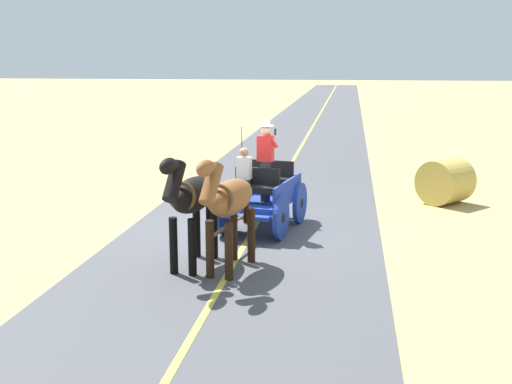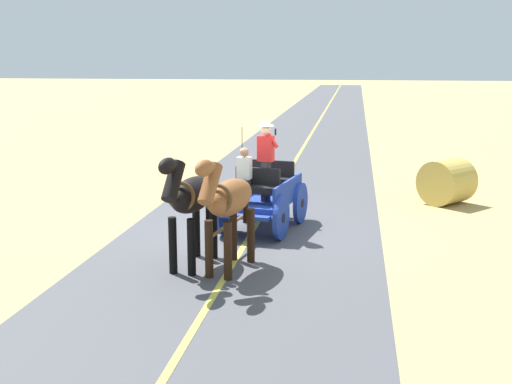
{
  "view_description": "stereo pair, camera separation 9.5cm",
  "coord_description": "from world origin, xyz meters",
  "px_view_note": "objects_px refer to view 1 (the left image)",
  "views": [
    {
      "loc": [
        -2.13,
        14.14,
        3.86
      ],
      "look_at": [
        -0.21,
        1.02,
        1.1
      ],
      "focal_mm": 45.57,
      "sensor_mm": 36.0,
      "label": 1
    },
    {
      "loc": [
        -2.22,
        14.12,
        3.86
      ],
      "look_at": [
        -0.21,
        1.02,
        1.1
      ],
      "focal_mm": 45.57,
      "sensor_mm": 36.0,
      "label": 2
    }
  ],
  "objects_px": {
    "horse_drawn_carriage": "(263,194)",
    "horse_near_side": "(229,201)",
    "hay_bale": "(445,182)",
    "horse_off_side": "(191,198)"
  },
  "relations": [
    {
      "from": "horse_near_side",
      "to": "horse_off_side",
      "type": "bearing_deg",
      "value": -10.69
    },
    {
      "from": "horse_near_side",
      "to": "horse_off_side",
      "type": "relative_size",
      "value": 1.0
    },
    {
      "from": "horse_drawn_carriage",
      "to": "horse_near_side",
      "type": "relative_size",
      "value": 2.04
    },
    {
      "from": "horse_drawn_carriage",
      "to": "hay_bale",
      "type": "bearing_deg",
      "value": -143.15
    },
    {
      "from": "horse_drawn_carriage",
      "to": "horse_near_side",
      "type": "height_order",
      "value": "horse_drawn_carriage"
    },
    {
      "from": "horse_near_side",
      "to": "hay_bale",
      "type": "relative_size",
      "value": 1.84
    },
    {
      "from": "horse_near_side",
      "to": "hay_bale",
      "type": "bearing_deg",
      "value": -126.2
    },
    {
      "from": "horse_near_side",
      "to": "hay_bale",
      "type": "height_order",
      "value": "horse_near_side"
    },
    {
      "from": "horse_near_side",
      "to": "horse_off_side",
      "type": "distance_m",
      "value": 0.73
    },
    {
      "from": "horse_drawn_carriage",
      "to": "horse_near_side",
      "type": "distance_m",
      "value": 3.09
    }
  ]
}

